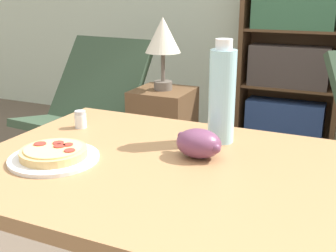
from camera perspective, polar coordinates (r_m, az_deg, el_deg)
dining_table at (r=1.10m, az=2.80°, el=-11.51°), size 1.12×0.73×0.77m
pizza_on_plate at (r=1.12m, az=-15.19°, el=-3.79°), size 0.23×0.23×0.04m
grape_bunch at (r=1.10m, az=4.10°, el=-2.36°), size 0.13×0.09×0.08m
drink_bottle at (r=1.20m, az=7.33°, el=4.22°), size 0.08×0.08×0.29m
salt_shaker at (r=1.36m, az=-11.77°, el=0.88°), size 0.04×0.04×0.06m
lounge_chair_near at (r=2.88m, az=-10.93°, el=-0.75°), size 0.71×0.81×0.88m
bookshelf at (r=3.45m, az=16.21°, el=8.09°), size 0.78×0.29×1.36m
side_table at (r=2.63m, az=-0.64°, el=-1.65°), size 0.34×0.34×0.62m
table_lamp at (r=2.49m, az=-0.69°, el=11.76°), size 0.21×0.21×0.43m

